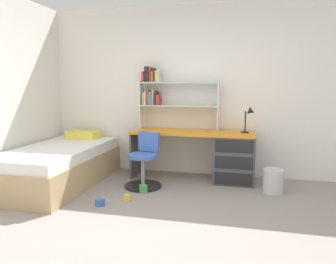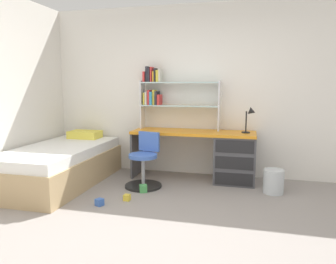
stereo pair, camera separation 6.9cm
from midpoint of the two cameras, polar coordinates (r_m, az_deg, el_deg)
ground_plane at (r=3.24m, az=0.54°, el=-17.92°), size 5.95×5.41×0.02m
room_shell at (r=4.42m, az=-10.98°, el=6.99°), size 5.95×5.41×2.66m
desk at (r=4.84m, az=10.43°, el=-3.97°), size 1.84×0.58×0.74m
bookshelf_hutch at (r=5.04m, az=0.24°, el=6.87°), size 1.24×0.22×0.98m
desk_lamp at (r=4.72m, az=14.91°, el=2.81°), size 0.20×0.17×0.38m
swivel_chair at (r=4.55m, az=-3.83°, el=-6.04°), size 0.52×0.52×0.76m
bed_platform at (r=4.92m, az=-18.31°, el=-5.58°), size 1.07×2.03×0.67m
waste_bin at (r=4.53m, az=18.71°, el=-8.33°), size 0.27×0.27×0.32m
toy_block_green_0 at (r=4.37m, az=-3.98°, el=-10.03°), size 0.13×0.13×0.10m
toy_block_yellow_1 at (r=4.09m, az=-6.84°, el=-11.52°), size 0.08×0.08×0.08m
toy_block_blue_2 at (r=3.98m, az=-11.62°, el=-12.15°), size 0.11×0.11×0.08m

